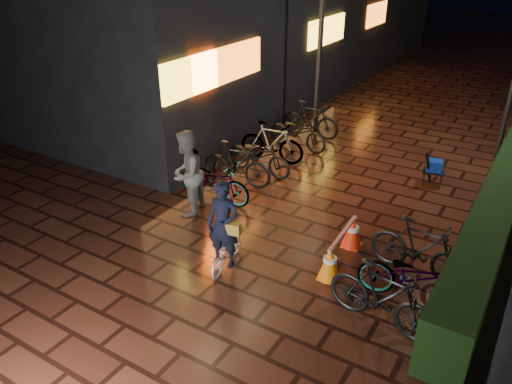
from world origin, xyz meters
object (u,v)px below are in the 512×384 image
Objects in this scene: cyclist at (225,237)px; traffic_barrier at (342,246)px; cart_assembly at (434,167)px; bystander_person at (187,174)px.

cyclist is 2.18m from traffic_barrier.
cart_assembly is at bearing 67.13° from cyclist.
bystander_person reaches higher than cyclist.
traffic_barrier is at bearing -98.22° from cart_assembly.
cart_assembly reaches higher than traffic_barrier.
traffic_barrier is 1.71× the size of cart_assembly.
cyclist is 1.88× the size of cart_assembly.
cyclist is at bearing -142.74° from traffic_barrier.
cyclist is at bearing -112.87° from cart_assembly.
bystander_person is at bearing -134.85° from cart_assembly.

